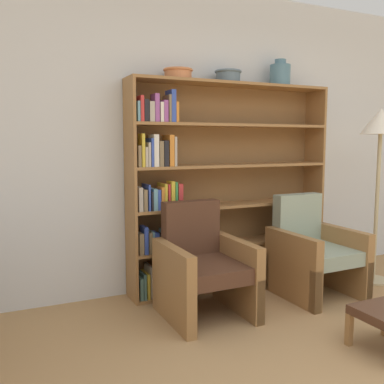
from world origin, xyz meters
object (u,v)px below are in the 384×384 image
(armchair_cushioned, at_px, (313,252))
(floor_lamp, at_px, (380,134))
(bowl_copper, at_px, (178,73))
(bowl_brass, at_px, (228,76))
(armchair_leather, at_px, (203,267))
(bookshelf, at_px, (212,190))
(vase_tall, at_px, (280,75))

(armchair_cushioned, height_order, floor_lamp, floor_lamp)
(bowl_copper, relative_size, floor_lamp, 0.15)
(bowl_brass, xyz_separation_m, floor_lamp, (1.37, -0.50, -0.52))
(bowl_brass, height_order, armchair_cushioned, bowl_brass)
(armchair_leather, xyz_separation_m, floor_lamp, (1.88, 0.01, 1.05))
(armchair_leather, relative_size, armchair_cushioned, 1.00)
(bookshelf, height_order, armchair_cushioned, bookshelf)
(bookshelf, distance_m, armchair_cushioned, 1.06)
(bowl_copper, xyz_separation_m, floor_lamp, (1.86, -0.50, -0.51))
(armchair_cushioned, bearing_deg, armchair_leather, -1.09)
(bowl_brass, distance_m, armchair_leather, 1.73)
(bowl_brass, relative_size, armchair_leather, 0.28)
(bowl_brass, bearing_deg, floor_lamp, -20.18)
(bowl_copper, distance_m, armchair_cushioned, 1.97)
(bowl_copper, relative_size, armchair_cushioned, 0.29)
(floor_lamp, bearing_deg, bookshelf, 161.10)
(armchair_cushioned, bearing_deg, bowl_brass, -42.16)
(bookshelf, relative_size, floor_lamp, 1.18)
(bowl_brass, bearing_deg, armchair_leather, -134.28)
(bookshelf, distance_m, floor_lamp, 1.69)
(bowl_brass, distance_m, floor_lamp, 1.55)
(armchair_leather, height_order, armchair_cushioned, same)
(bookshelf, distance_m, armchair_leather, 0.84)
(bowl_copper, distance_m, armchair_leather, 1.65)
(bookshelf, height_order, floor_lamp, bookshelf)
(bowl_copper, relative_size, vase_tall, 1.03)
(bowl_copper, relative_size, armchair_leather, 0.29)
(floor_lamp, bearing_deg, armchair_cushioned, -178.98)
(floor_lamp, bearing_deg, bowl_brass, 159.82)
(bowl_copper, distance_m, bowl_brass, 0.49)
(bowl_copper, height_order, floor_lamp, bowl_copper)
(bowl_brass, bearing_deg, bowl_copper, 180.00)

